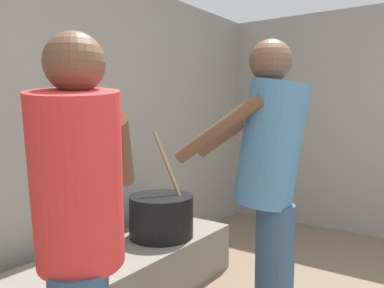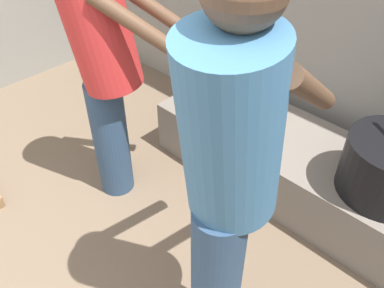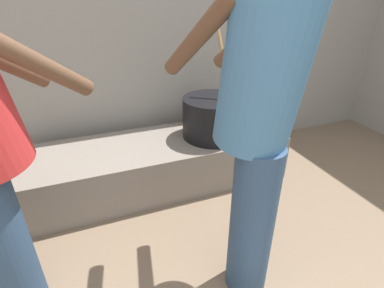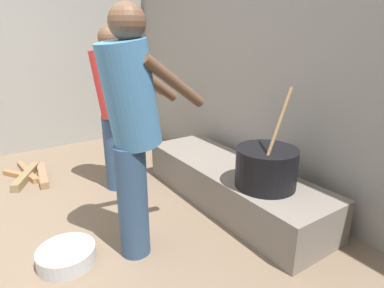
{
  "view_description": "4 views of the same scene",
  "coord_description": "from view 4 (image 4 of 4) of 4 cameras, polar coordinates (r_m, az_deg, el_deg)",
  "views": [
    {
      "loc": [
        -1.6,
        0.16,
        1.27
      ],
      "look_at": [
        0.3,
        1.49,
        1.05
      ],
      "focal_mm": 35.75,
      "sensor_mm": 36.0,
      "label": 1
    },
    {
      "loc": [
        0.76,
        0.2,
        1.79
      ],
      "look_at": [
        -0.23,
        1.23,
        0.62
      ],
      "focal_mm": 37.49,
      "sensor_mm": 36.0,
      "label": 2
    },
    {
      "loc": [
        -0.4,
        0.08,
        1.31
      ],
      "look_at": [
        0.07,
        1.28,
        0.64
      ],
      "focal_mm": 26.97,
      "sensor_mm": 36.0,
      "label": 3
    },
    {
      "loc": [
        1.97,
        0.2,
        1.42
      ],
      "look_at": [
        0.15,
        1.42,
        0.68
      ],
      "focal_mm": 29.63,
      "sensor_mm": 36.0,
      "label": 4
    }
  ],
  "objects": [
    {
      "name": "hearth_ledge",
      "position": [
        2.87,
        7.03,
        -7.21
      ],
      "size": [
        1.9,
        0.6,
        0.35
      ],
      "primitive_type": "cube",
      "color": "slate",
      "rests_on": "ground_plane"
    },
    {
      "name": "cook_in_blue_shirt",
      "position": [
        1.98,
        -10.7,
        3.75
      ],
      "size": [
        0.43,
        0.71,
        1.61
      ],
      "color": "navy",
      "rests_on": "ground_plane"
    },
    {
      "name": "block_enclosure_rear",
      "position": [
        2.99,
        15.08,
        12.44
      ],
      "size": [
        5.32,
        0.2,
        2.25
      ],
      "primitive_type": "cube",
      "color": "gray",
      "rests_on": "ground_plane"
    },
    {
      "name": "cooking_pot_main",
      "position": [
        2.43,
        13.21,
        -4.11
      ],
      "size": [
        0.46,
        0.46,
        0.75
      ],
      "color": "black",
      "rests_on": "hearth_ledge"
    },
    {
      "name": "cook_in_red_shirt",
      "position": [
        2.99,
        -13.87,
        7.39
      ],
      "size": [
        0.69,
        0.66,
        1.52
      ],
      "color": "navy",
      "rests_on": "ground_plane"
    },
    {
      "name": "firewood_pile",
      "position": [
        3.76,
        -26.71,
        -5.06
      ],
      "size": [
        0.83,
        0.42,
        0.08
      ],
      "color": "#936C4E",
      "rests_on": "ground_plane"
    },
    {
      "name": "metal_mixing_bowl",
      "position": [
        2.36,
        -21.66,
        -18.19
      ],
      "size": [
        0.37,
        0.37,
        0.11
      ],
      "primitive_type": "cylinder",
      "color": "#B7B7BC",
      "rests_on": "ground_plane"
    }
  ]
}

